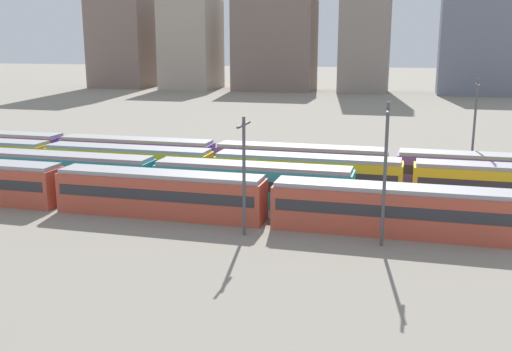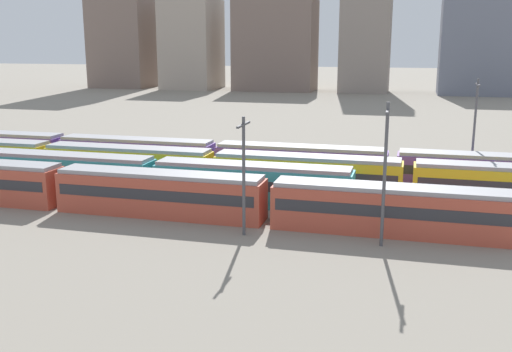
{
  "view_description": "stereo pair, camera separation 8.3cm",
  "coord_description": "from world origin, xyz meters",
  "px_view_note": "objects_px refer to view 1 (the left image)",
  "views": [
    {
      "loc": [
        40.1,
        -44.08,
        14.33
      ],
      "look_at": [
        26.42,
        7.8,
        2.04
      ],
      "focal_mm": 41.1,
      "sensor_mm": 36.0,
      "label": 1
    },
    {
      "loc": [
        40.18,
        -44.05,
        14.33
      ],
      "look_at": [
        26.42,
        7.8,
        2.04
      ],
      "focal_mm": 41.1,
      "sensor_mm": 36.0,
      "label": 2
    }
  ],
  "objects_px": {
    "catenary_pole_1": "(474,127)",
    "train_track_3": "(392,168)",
    "train_track_2": "(307,174)",
    "train_track_1": "(66,172)",
    "catenary_pole_0": "(244,170)",
    "catenary_pole_2": "(385,168)",
    "train_track_0": "(160,193)"
  },
  "relations": [
    {
      "from": "train_track_3",
      "to": "catenary_pole_1",
      "type": "relative_size",
      "value": 10.42
    },
    {
      "from": "train_track_1",
      "to": "catenary_pole_0",
      "type": "distance_m",
      "value": 22.41
    },
    {
      "from": "train_track_0",
      "to": "train_track_3",
      "type": "relative_size",
      "value": 0.5
    },
    {
      "from": "catenary_pole_1",
      "to": "catenary_pole_2",
      "type": "bearing_deg",
      "value": -109.99
    },
    {
      "from": "train_track_0",
      "to": "catenary_pole_1",
      "type": "bearing_deg",
      "value": 34.99
    },
    {
      "from": "train_track_0",
      "to": "train_track_3",
      "type": "bearing_deg",
      "value": 40.09
    },
    {
      "from": "catenary_pole_1",
      "to": "catenary_pole_2",
      "type": "distance_m",
      "value": 22.91
    },
    {
      "from": "train_track_0",
      "to": "catenary_pole_0",
      "type": "relative_size",
      "value": 6.17
    },
    {
      "from": "train_track_1",
      "to": "train_track_3",
      "type": "relative_size",
      "value": 0.5
    },
    {
      "from": "train_track_0",
      "to": "catenary_pole_2",
      "type": "relative_size",
      "value": 5.39
    },
    {
      "from": "train_track_1",
      "to": "train_track_3",
      "type": "height_order",
      "value": "same"
    },
    {
      "from": "train_track_3",
      "to": "catenary_pole_0",
      "type": "relative_size",
      "value": 12.44
    },
    {
      "from": "catenary_pole_1",
      "to": "train_track_3",
      "type": "bearing_deg",
      "value": -160.02
    },
    {
      "from": "train_track_1",
      "to": "catenary_pole_2",
      "type": "distance_m",
      "value": 32.09
    },
    {
      "from": "train_track_0",
      "to": "train_track_2",
      "type": "relative_size",
      "value": 0.6
    },
    {
      "from": "catenary_pole_1",
      "to": "train_track_1",
      "type": "bearing_deg",
      "value": -161.06
    },
    {
      "from": "train_track_3",
      "to": "catenary_pole_2",
      "type": "distance_m",
      "value": 19.07
    },
    {
      "from": "train_track_1",
      "to": "train_track_2",
      "type": "relative_size",
      "value": 0.6
    },
    {
      "from": "catenary_pole_0",
      "to": "catenary_pole_1",
      "type": "height_order",
      "value": "catenary_pole_1"
    },
    {
      "from": "catenary_pole_0",
      "to": "train_track_3",
      "type": "bearing_deg",
      "value": 61.43
    },
    {
      "from": "train_track_0",
      "to": "train_track_2",
      "type": "bearing_deg",
      "value": 44.23
    },
    {
      "from": "train_track_1",
      "to": "catenary_pole_2",
      "type": "xyz_separation_m",
      "value": [
        30.77,
        -8.28,
        3.82
      ]
    },
    {
      "from": "train_track_0",
      "to": "train_track_3",
      "type": "height_order",
      "value": "same"
    },
    {
      "from": "catenary_pole_2",
      "to": "catenary_pole_0",
      "type": "bearing_deg",
      "value": -179.19
    },
    {
      "from": "train_track_0",
      "to": "train_track_1",
      "type": "distance_m",
      "value": 13.3
    },
    {
      "from": "train_track_3",
      "to": "catenary_pole_0",
      "type": "distance_m",
      "value": 21.67
    },
    {
      "from": "train_track_2",
      "to": "train_track_1",
      "type": "bearing_deg",
      "value": -167.22
    },
    {
      "from": "train_track_0",
      "to": "train_track_2",
      "type": "distance_m",
      "value": 14.91
    },
    {
      "from": "train_track_3",
      "to": "catenary_pole_2",
      "type": "xyz_separation_m",
      "value": [
        -0.01,
        -18.68,
        3.82
      ]
    },
    {
      "from": "train_track_0",
      "to": "catenary_pole_2",
      "type": "bearing_deg",
      "value": -9.45
    },
    {
      "from": "train_track_1",
      "to": "catenary_pole_1",
      "type": "height_order",
      "value": "catenary_pole_1"
    },
    {
      "from": "train_track_0",
      "to": "train_track_1",
      "type": "relative_size",
      "value": 1.0
    }
  ]
}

